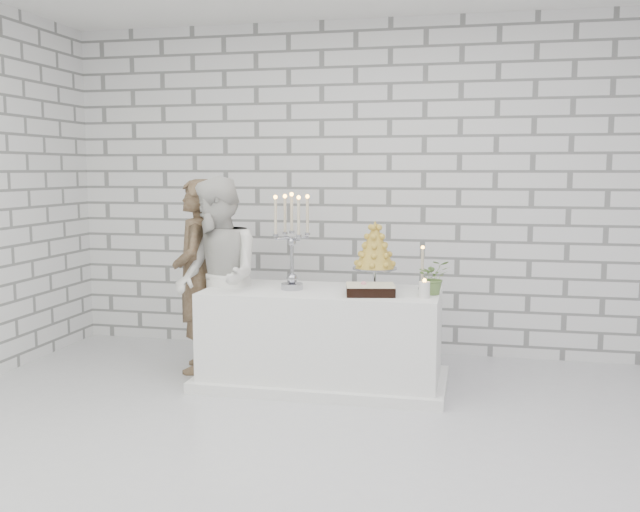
# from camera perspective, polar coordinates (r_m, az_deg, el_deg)

# --- Properties ---
(ground) EXTENTS (6.00, 5.00, 0.01)m
(ground) POSITION_cam_1_polar(r_m,az_deg,el_deg) (4.30, 1.18, -15.87)
(ground) COLOR silver
(ground) RESTS_ON ground
(wall_back) EXTENTS (6.00, 0.01, 3.00)m
(wall_back) POSITION_cam_1_polar(r_m,az_deg,el_deg) (6.44, 5.56, 5.42)
(wall_back) COLOR white
(wall_back) RESTS_ON ground
(wall_front) EXTENTS (6.00, 0.01, 3.00)m
(wall_front) POSITION_cam_1_polar(r_m,az_deg,el_deg) (1.60, -16.40, 0.55)
(wall_front) COLOR white
(wall_front) RESTS_ON ground
(cake_table) EXTENTS (1.80, 0.80, 0.75)m
(cake_table) POSITION_cam_1_polar(r_m,az_deg,el_deg) (5.53, 0.15, -6.57)
(cake_table) COLOR white
(cake_table) RESTS_ON ground
(groom) EXTENTS (0.53, 0.66, 1.59)m
(groom) POSITION_cam_1_polar(r_m,az_deg,el_deg) (5.95, -9.93, -1.59)
(groom) COLOR #4E3723
(groom) RESTS_ON ground
(bride) EXTENTS (0.97, 1.00, 1.62)m
(bride) POSITION_cam_1_polar(r_m,az_deg,el_deg) (5.65, -8.25, -1.85)
(bride) COLOR silver
(bride) RESTS_ON ground
(candelabra) EXTENTS (0.34, 0.34, 0.75)m
(candelabra) POSITION_cam_1_polar(r_m,az_deg,el_deg) (5.44, -2.28, 1.20)
(candelabra) COLOR #9A9BA4
(candelabra) RESTS_ON cake_table
(croquembouche) EXTENTS (0.38, 0.38, 0.53)m
(croquembouche) POSITION_cam_1_polar(r_m,az_deg,el_deg) (5.48, 4.43, 0.10)
(croquembouche) COLOR #A4822C
(croquembouche) RESTS_ON cake_table
(chocolate_cake) EXTENTS (0.40, 0.32, 0.08)m
(chocolate_cake) POSITION_cam_1_polar(r_m,az_deg,el_deg) (5.24, 4.07, -2.72)
(chocolate_cake) COLOR black
(chocolate_cake) RESTS_ON cake_table
(pillar_candle) EXTENTS (0.09, 0.09, 0.12)m
(pillar_candle) POSITION_cam_1_polar(r_m,az_deg,el_deg) (5.16, 8.39, -2.71)
(pillar_candle) COLOR white
(pillar_candle) RESTS_ON cake_table
(extra_taper) EXTENTS (0.06, 0.06, 0.32)m
(extra_taper) POSITION_cam_1_polar(r_m,az_deg,el_deg) (5.48, 8.24, -1.08)
(extra_taper) COLOR beige
(extra_taper) RESTS_ON cake_table
(flowers) EXTENTS (0.27, 0.25, 0.26)m
(flowers) POSITION_cam_1_polar(r_m,az_deg,el_deg) (5.31, 9.12, -1.69)
(flowers) COLOR #436329
(flowers) RESTS_ON cake_table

